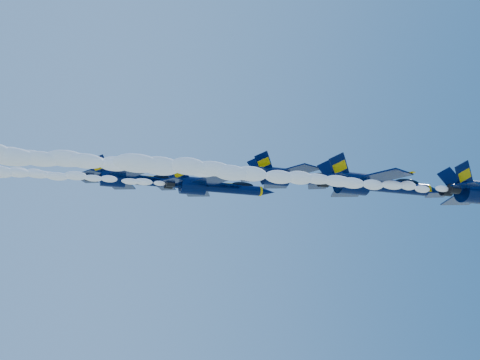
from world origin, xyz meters
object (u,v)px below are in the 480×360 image
object	(u,v)px
jet_fourth	(215,187)
jet_fifth	(135,180)
jet_second	(376,185)
jet_third	(297,178)

from	to	relation	value
jet_fourth	jet_fifth	size ratio (longest dim) A/B	0.97
jet_second	jet_fourth	size ratio (longest dim) A/B	1.03
jet_second	jet_fifth	distance (m)	39.41
jet_second	jet_fourth	world-z (taller)	jet_fourth
jet_fifth	jet_third	bearing A→B (deg)	-48.57
jet_second	jet_fourth	xyz separation A→B (m)	(-15.07, 19.87, 3.15)
jet_second	jet_fourth	bearing A→B (deg)	127.17
jet_second	jet_fifth	world-z (taller)	jet_fifth
jet_third	jet_fourth	distance (m)	14.19
jet_fourth	jet_fifth	xyz separation A→B (m)	(-10.53, 9.54, 2.58)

